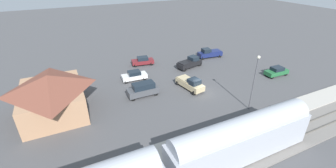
{
  "coord_description": "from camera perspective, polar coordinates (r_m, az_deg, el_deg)",
  "views": [
    {
      "loc": [
        -27.11,
        19.34,
        18.62
      ],
      "look_at": [
        3.18,
        4.77,
        1.0
      ],
      "focal_mm": 24.37,
      "sensor_mm": 36.0,
      "label": 1
    }
  ],
  "objects": [
    {
      "name": "pedestrian_on_platform",
      "position": [
        35.28,
        27.14,
        -5.19
      ],
      "size": [
        0.36,
        0.36,
        1.71
      ],
      "color": "#333338",
      "rests_on": "platform"
    },
    {
      "name": "pickup_tan",
      "position": [
        38.32,
        5.59,
        0.19
      ],
      "size": [
        5.66,
        3.2,
        2.14
      ],
      "color": "#C6B284",
      "rests_on": "ground"
    },
    {
      "name": "railway_track",
      "position": [
        29.82,
        23.91,
        -13.63
      ],
      "size": [
        4.8,
        70.0,
        0.3
      ],
      "color": "slate",
      "rests_on": "ground"
    },
    {
      "name": "ground_plane",
      "position": [
        38.16,
        8.56,
        -1.88
      ],
      "size": [
        200.0,
        200.0,
        0.0
      ],
      "primitive_type": "plane",
      "color": "#4C4C4F"
    },
    {
      "name": "sedan_white",
      "position": [
        41.59,
        -8.42,
        2.1
      ],
      "size": [
        2.08,
        4.59,
        1.74
      ],
      "color": "white",
      "rests_on": "ground"
    },
    {
      "name": "station_building",
      "position": [
        34.9,
        -27.08,
        -2.2
      ],
      "size": [
        10.97,
        8.61,
        5.8
      ],
      "color": "tan",
      "rests_on": "ground"
    },
    {
      "name": "suv_charcoal",
      "position": [
        36.28,
        -6.27,
        -1.31
      ],
      "size": [
        1.98,
        4.91,
        2.22
      ],
      "color": "#47494F",
      "rests_on": "ground"
    },
    {
      "name": "light_pole_near_platform",
      "position": [
        33.04,
        20.89,
        1.63
      ],
      "size": [
        0.44,
        0.44,
        8.21
      ],
      "color": "#515156",
      "rests_on": "ground"
    },
    {
      "name": "pickup_navy",
      "position": [
        52.51,
        10.37,
        7.63
      ],
      "size": [
        2.5,
        5.57,
        2.14
      ],
      "color": "navy",
      "rests_on": "ground"
    },
    {
      "name": "sedan_maroon",
      "position": [
        47.96,
        -6.35,
        5.78
      ],
      "size": [
        2.52,
        4.73,
        1.74
      ],
      "color": "maroon",
      "rests_on": "ground"
    },
    {
      "name": "pickup_black",
      "position": [
        46.6,
        5.5,
        5.35
      ],
      "size": [
        3.16,
        5.71,
        2.14
      ],
      "color": "black",
      "rests_on": "ground"
    },
    {
      "name": "platform",
      "position": [
        31.75,
        18.65,
        -9.62
      ],
      "size": [
        3.2,
        46.0,
        0.3
      ],
      "color": "#B7B2A8",
      "rests_on": "ground"
    },
    {
      "name": "sedan_green",
      "position": [
        47.48,
        25.52,
        2.9
      ],
      "size": [
        1.97,
        4.55,
        1.74
      ],
      "color": "#236638",
      "rests_on": "ground"
    }
  ]
}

